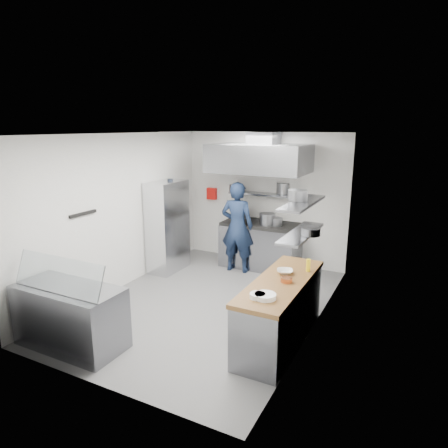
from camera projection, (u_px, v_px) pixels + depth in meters
The scene contains 36 objects.
floor at pixel (208, 303), 6.76m from camera, with size 5.00×5.00×0.00m, color #515153.
ceiling at pixel (206, 134), 6.09m from camera, with size 5.00×5.00×0.00m, color silver.
wall_back at pixel (264, 198), 8.59m from camera, with size 3.60×0.02×2.80m, color white.
wall_front at pixel (92, 272), 4.26m from camera, with size 3.60×0.02×2.80m, color white.
wall_left at pixel (120, 212), 7.22m from camera, with size 5.00×0.02×2.80m, color white.
wall_right at pixel (318, 237), 5.63m from camera, with size 5.00×0.02×2.80m, color white.
gas_range at pixel (260, 246), 8.42m from camera, with size 1.60×0.80×0.90m, color gray.
cooktop at pixel (261, 224), 8.31m from camera, with size 1.57×0.78×0.06m, color black.
stock_pot_left at pixel (240, 214), 8.69m from camera, with size 0.30×0.30×0.20m, color slate.
stock_pot_mid at pixel (267, 219), 8.08m from camera, with size 0.33×0.33×0.24m, color slate.
stock_pot_right at pixel (276, 222), 8.05m from camera, with size 0.24×0.24×0.16m, color slate.
over_range_shelf at pixel (266, 194), 8.37m from camera, with size 1.60×0.30×0.04m, color gray.
shelf_pot_a at pixel (235, 189), 8.42m from camera, with size 0.27×0.27×0.18m, color slate.
shelf_pot_b at pixel (283, 188), 8.36m from camera, with size 0.29×0.29×0.22m, color slate.
extractor_hood at pixel (259, 158), 7.83m from camera, with size 1.90×1.15×0.55m, color gray.
hood_duct at pixel (264, 138), 7.93m from camera, with size 0.55×0.55×0.24m, color slate.
red_firebox at pixel (212, 194), 9.08m from camera, with size 0.22×0.10×0.26m, color red.
chef at pixel (237, 227), 8.07m from camera, with size 0.68×0.44×1.85m, color #14213C.
wire_rack at pixel (168, 226), 8.13m from camera, with size 0.50×0.90×1.85m, color silver.
rack_bin_a at pixel (166, 233), 8.11m from camera, with size 0.16×0.20×0.18m, color white.
rack_bin_b at pixel (178, 205), 8.39m from camera, with size 0.13×0.17×0.15m, color yellow.
rack_jar at pixel (170, 184), 7.97m from camera, with size 0.11×0.11×0.18m, color black.
knife_strip at pixel (83, 214), 6.39m from camera, with size 0.04×0.55×0.05m, color black.
prep_counter_base at pixel (280, 313), 5.49m from camera, with size 0.62×2.00×0.84m, color gray.
prep_counter_top at pixel (281, 282), 5.38m from camera, with size 0.65×2.04×0.06m, color brown.
plate_stack_a at pixel (265, 296), 4.79m from camera, with size 0.26×0.26×0.06m, color white.
plate_stack_b at pixel (258, 296), 4.80m from camera, with size 0.19×0.19×0.06m, color white.
copper_pan at pixel (286, 280), 5.30m from camera, with size 0.16×0.16×0.06m, color #C26636.
squeeze_bottle at pixel (308, 265), 5.68m from camera, with size 0.06×0.06×0.18m, color yellow.
mixing_bowl at pixel (285, 272), 5.61m from camera, with size 0.22×0.22×0.06m, color white.
wall_shelf_lower at pixel (301, 233), 5.42m from camera, with size 0.30×1.30×0.04m, color gray.
wall_shelf_upper at pixel (303, 203), 5.32m from camera, with size 0.30×1.30×0.04m, color gray.
shelf_pot_c at pixel (311, 232), 5.23m from camera, with size 0.24×0.24×0.10m, color slate.
shelf_pot_d at pixel (298, 195), 5.38m from camera, with size 0.27×0.27×0.14m, color slate.
display_case at pixel (70, 316), 5.37m from camera, with size 1.50×0.70×0.85m, color gray.
display_glass at pixel (58, 274), 5.11m from camera, with size 1.47×0.02×0.45m, color silver.
Camera 1 is at (3.08, -5.44, 2.92)m, focal length 32.00 mm.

